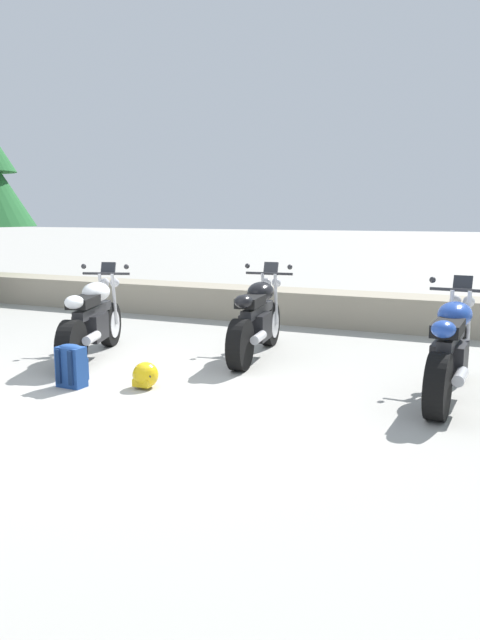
# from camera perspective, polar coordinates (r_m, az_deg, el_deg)

# --- Properties ---
(ground_plane) EXTENTS (120.00, 120.00, 0.00)m
(ground_plane) POSITION_cam_1_polar(r_m,az_deg,el_deg) (6.44, -11.55, -6.87)
(ground_plane) COLOR #A3A099
(stone_wall) EXTENTS (36.00, 0.80, 0.55)m
(stone_wall) POSITION_cam_1_polar(r_m,az_deg,el_deg) (10.57, 3.56, 1.44)
(stone_wall) COLOR gray
(stone_wall) RESTS_ON ground
(motorcycle_white_near_left) EXTENTS (0.93, 2.01, 1.18)m
(motorcycle_white_near_left) POSITION_cam_1_polar(r_m,az_deg,el_deg) (8.04, -13.68, -0.03)
(motorcycle_white_near_left) COLOR black
(motorcycle_white_near_left) RESTS_ON ground
(motorcycle_black_centre) EXTENTS (0.70, 2.06, 1.18)m
(motorcycle_black_centre) POSITION_cam_1_polar(r_m,az_deg,el_deg) (7.85, 1.63, 0.02)
(motorcycle_black_centre) COLOR black
(motorcycle_black_centre) RESTS_ON ground
(motorcycle_blue_far_right) EXTENTS (0.67, 2.07, 1.18)m
(motorcycle_blue_far_right) POSITION_cam_1_polar(r_m,az_deg,el_deg) (6.45, 19.22, -2.75)
(motorcycle_blue_far_right) COLOR black
(motorcycle_blue_far_right) RESTS_ON ground
(rider_backpack) EXTENTS (0.31, 0.27, 0.47)m
(rider_backpack) POSITION_cam_1_polar(r_m,az_deg,el_deg) (6.77, -15.57, -4.07)
(rider_backpack) COLOR navy
(rider_backpack) RESTS_ON ground
(rider_helmet) EXTENTS (0.28, 0.28, 0.28)m
(rider_helmet) POSITION_cam_1_polar(r_m,az_deg,el_deg) (6.58, -8.92, -5.17)
(rider_helmet) COLOR yellow
(rider_helmet) RESTS_ON ground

